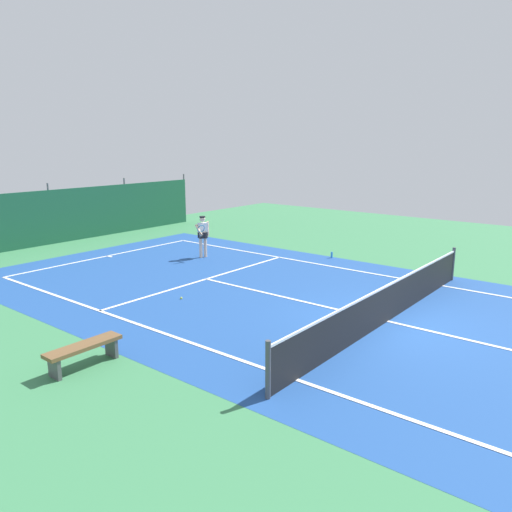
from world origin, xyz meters
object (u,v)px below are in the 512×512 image
at_px(tennis_net, 388,302).
at_px(tennis_player, 203,233).
at_px(tennis_ball_near_player, 181,298).
at_px(parked_car, 89,212).
at_px(courtside_bench, 84,350).
at_px(water_bottle, 332,255).

relative_size(tennis_net, tennis_player, 6.17).
relative_size(tennis_player, tennis_ball_near_player, 24.85).
height_order(tennis_player, parked_car, parked_car).
bearing_deg(courtside_bench, water_bottle, 5.21).
xyz_separation_m(tennis_player, tennis_ball_near_player, (-4.26, -3.30, -0.93)).
bearing_deg(courtside_bench, tennis_player, 30.63).
distance_m(tennis_net, parked_car, 18.81).
bearing_deg(tennis_ball_near_player, tennis_player, 37.75).
xyz_separation_m(courtside_bench, water_bottle, (11.67, 1.06, -0.25)).
distance_m(courtside_bench, water_bottle, 11.72).
height_order(tennis_ball_near_player, courtside_bench, courtside_bench).
height_order(courtside_bench, water_bottle, courtside_bench).
xyz_separation_m(tennis_net, tennis_player, (2.26, 8.76, 0.45)).
xyz_separation_m(tennis_net, courtside_bench, (-6.31, 3.69, -0.14)).
height_order(tennis_net, tennis_player, tennis_player).
bearing_deg(tennis_ball_near_player, courtside_bench, -157.59).
distance_m(tennis_player, water_bottle, 5.14).
distance_m(parked_car, courtside_bench, 17.77).
xyz_separation_m(parked_car, water_bottle, (1.82, -13.72, -0.72)).
bearing_deg(courtside_bench, tennis_ball_near_player, 22.41).
bearing_deg(tennis_ball_near_player, tennis_net, -69.92).
relative_size(tennis_ball_near_player, parked_car, 0.02).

